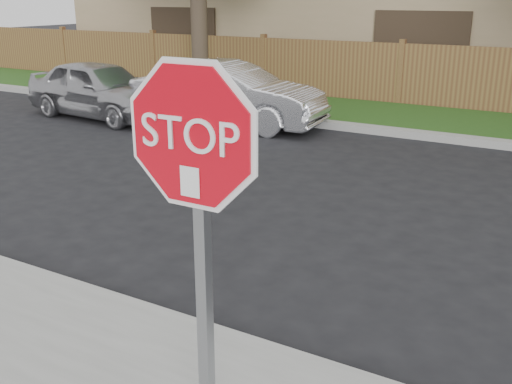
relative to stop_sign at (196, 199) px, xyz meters
The scene contains 3 objects.
stop_sign is the anchor object (origin of this frame).
sedan_far_left 11.74m from the stop_sign, 136.83° to the left, with size 1.58×3.92×1.34m, color #ABABB0.
sedan_left 10.30m from the stop_sign, 121.90° to the left, with size 1.47×4.21×1.39m, color silver.
Camera 1 is at (0.55, -3.71, 2.78)m, focal length 42.00 mm.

